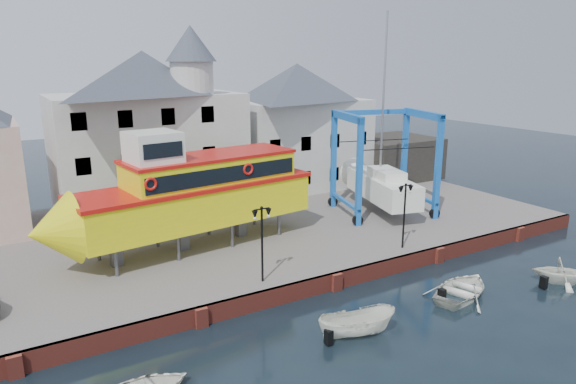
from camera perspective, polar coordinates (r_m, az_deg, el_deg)
ground at (r=29.44m, az=5.33°, el=-10.80°), size 140.00×140.00×0.00m
hardstanding at (r=38.05m, az=-4.37°, el=-3.99°), size 44.00×22.00×1.00m
quay_wall at (r=29.31m, az=5.23°, el=-9.84°), size 44.00×0.47×1.00m
building_white_main at (r=41.64m, az=-15.19°, el=6.83°), size 14.00×8.30×14.00m
building_white_right at (r=47.80m, az=0.98°, el=7.37°), size 12.00×8.00×11.20m
shed_dark at (r=52.71m, az=11.45°, el=3.80°), size 8.00×7.00×4.00m
lamp_post_left at (r=26.87m, az=-2.92°, el=-3.68°), size 1.12×0.32×4.20m
lamp_post_right at (r=32.51m, az=12.89°, el=-0.80°), size 1.12×0.32×4.20m
tour_boat at (r=31.98m, az=-11.75°, el=-0.27°), size 17.71×6.29×7.54m
travel_lift at (r=40.86m, az=9.95°, el=1.49°), size 8.13×10.21×14.95m
motorboat_a at (r=25.19m, az=7.61°, el=-15.53°), size 4.01×2.45×1.45m
motorboat_b at (r=30.30m, az=18.77°, el=-10.79°), size 5.38×4.55×0.95m
motorboat_c at (r=34.08m, az=27.97°, el=-8.89°), size 4.11×4.09×1.64m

